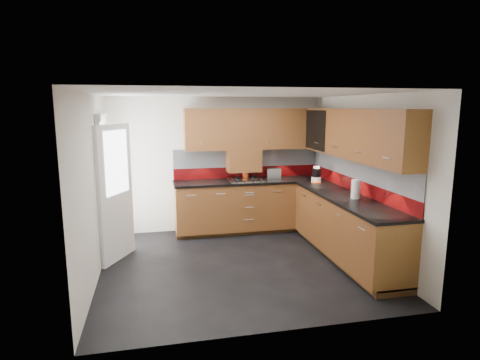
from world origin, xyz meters
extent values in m
cube|color=black|center=(0.00, 0.00, -0.01)|extent=(4.00, 3.80, 0.02)
cube|color=white|center=(0.00, 0.00, 2.45)|extent=(4.00, 3.80, 0.10)
cube|color=silver|center=(0.00, 1.84, 1.20)|extent=(4.00, 0.08, 2.64)
cube|color=silver|center=(0.00, -1.84, 1.20)|extent=(4.00, 0.08, 2.64)
cube|color=silver|center=(-1.94, 0.00, 1.20)|extent=(0.08, 3.80, 2.64)
cube|color=silver|center=(1.94, 0.00, 1.20)|extent=(0.08, 3.80, 2.64)
cube|color=#552B13|center=(0.55, 1.50, 0.48)|extent=(2.70, 0.60, 0.95)
cube|color=brown|center=(1.60, -0.10, 0.48)|extent=(0.60, 2.60, 0.95)
cube|color=#412812|center=(0.55, 1.53, 0.05)|extent=(2.70, 0.54, 0.10)
cube|color=#412812|center=(1.63, -0.10, 0.05)|extent=(0.54, 2.60, 0.10)
cube|color=black|center=(0.54, 1.49, 0.92)|extent=(2.72, 0.62, 0.04)
cube|color=black|center=(1.59, -0.12, 0.92)|extent=(0.62, 2.60, 0.04)
cube|color=maroon|center=(0.55, 1.79, 1.04)|extent=(2.70, 0.02, 0.20)
cube|color=#B0B4B9|center=(0.55, 1.79, 1.31)|extent=(2.70, 0.02, 0.34)
cube|color=maroon|center=(1.89, 0.20, 1.04)|extent=(0.02, 3.20, 0.20)
cube|color=#B0B4B9|center=(1.89, 0.20, 1.31)|extent=(0.02, 3.20, 0.34)
cube|color=#552B13|center=(0.65, 1.64, 1.84)|extent=(2.50, 0.33, 0.72)
cube|color=brown|center=(1.73, 0.04, 1.84)|extent=(0.33, 2.87, 0.72)
cube|color=silver|center=(0.50, 1.46, 1.63)|extent=(1.80, 0.01, 0.16)
cube|color=silver|center=(1.56, 0.00, 1.63)|extent=(0.01, 2.00, 0.16)
cube|color=#552B13|center=(0.45, 1.64, 1.28)|extent=(0.60, 0.33, 0.40)
cube|color=black|center=(1.56, 1.07, 1.84)|extent=(0.01, 0.80, 0.66)
cube|color=#FFD18C|center=(1.87, 1.07, 1.84)|extent=(0.01, 0.76, 0.64)
cube|color=black|center=(1.73, 1.07, 1.86)|extent=(0.29, 0.76, 0.01)
cylinder|color=black|center=(1.73, 0.82, 1.96)|extent=(0.07, 0.07, 0.16)
cylinder|color=black|center=(1.73, 0.97, 1.96)|extent=(0.07, 0.07, 0.16)
cylinder|color=white|center=(1.73, 1.12, 1.96)|extent=(0.07, 0.07, 0.16)
cylinder|color=black|center=(1.73, 1.27, 1.96)|extent=(0.07, 0.07, 0.16)
cube|color=white|center=(-1.86, 0.90, 1.02)|extent=(0.06, 0.95, 2.04)
cube|color=white|center=(-1.68, 0.55, 1.00)|extent=(0.42, 0.73, 1.98)
cube|color=white|center=(-1.65, 0.55, 1.45)|extent=(0.28, 0.50, 0.90)
cube|color=silver|center=(0.45, 1.48, 0.95)|extent=(0.60, 0.52, 0.02)
torus|color=black|center=(0.29, 1.36, 0.98)|extent=(0.13, 0.13, 0.02)
torus|color=black|center=(0.61, 1.36, 0.98)|extent=(0.13, 0.13, 0.02)
torus|color=black|center=(0.29, 1.60, 0.98)|extent=(0.13, 0.13, 0.02)
torus|color=black|center=(0.61, 1.60, 0.98)|extent=(0.13, 0.13, 0.02)
cube|color=black|center=(0.45, 1.23, 0.96)|extent=(0.46, 0.04, 0.02)
cylinder|color=#E44315|center=(0.50, 1.68, 1.01)|extent=(0.11, 0.11, 0.14)
cylinder|color=brown|center=(0.49, 1.69, 1.18)|extent=(0.05, 0.02, 0.28)
cylinder|color=brown|center=(0.50, 1.69, 1.17)|extent=(0.05, 0.02, 0.26)
cylinder|color=brown|center=(0.49, 1.69, 1.19)|extent=(0.05, 0.04, 0.30)
cylinder|color=brown|center=(0.51, 1.69, 1.16)|extent=(0.04, 0.04, 0.24)
cylinder|color=brown|center=(0.48, 1.68, 1.18)|extent=(0.03, 0.05, 0.27)
cube|color=silver|center=(1.01, 1.62, 1.03)|extent=(0.27, 0.19, 0.17)
cube|color=black|center=(1.01, 1.62, 1.12)|extent=(0.19, 0.05, 0.01)
cube|color=black|center=(1.01, 1.66, 1.12)|extent=(0.19, 0.05, 0.01)
cylinder|color=white|center=(1.61, 1.08, 0.99)|extent=(0.17, 0.17, 0.09)
cylinder|color=black|center=(1.61, 1.08, 1.11)|extent=(0.16, 0.16, 0.15)
cylinder|color=white|center=(1.61, 1.08, 1.20)|extent=(0.11, 0.11, 0.04)
cylinder|color=white|center=(1.66, -0.23, 1.07)|extent=(0.13, 0.13, 0.27)
cube|color=#F8581B|center=(1.58, 0.99, 0.95)|extent=(0.15, 0.13, 0.01)
camera|label=1|loc=(-1.13, -5.32, 2.22)|focal=30.00mm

